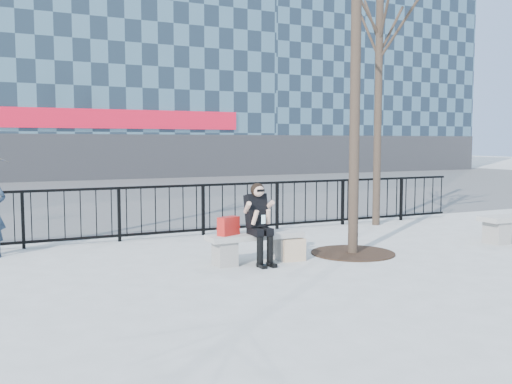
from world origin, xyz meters
name	(u,v)px	position (x,y,z in m)	size (l,w,h in m)	color
ground	(255,262)	(0.00, 0.00, 0.00)	(120.00, 120.00, 0.00)	#9B9C97
street_surface	(94,192)	(0.00, 15.00, 0.00)	(60.00, 23.00, 0.01)	#474747
railing	(194,210)	(0.00, 3.00, 0.55)	(14.00, 0.06, 1.10)	black
building_right	(342,28)	(20.00, 27.00, 10.30)	(16.20, 10.20, 20.60)	slate
tree_right	(380,3)	(4.50, 2.60, 5.24)	(2.80, 2.80, 7.00)	black
tree_grate	(353,253)	(1.90, -0.10, 0.01)	(1.50, 1.50, 0.02)	black
bench_main	(255,244)	(0.00, 0.00, 0.30)	(1.65, 0.46, 0.49)	slate
seated_woman	(260,224)	(0.00, -0.16, 0.67)	(0.50, 0.64, 1.34)	black
handbag	(228,226)	(-0.48, 0.02, 0.64)	(0.36, 0.17, 0.30)	red
shopping_bag	(294,250)	(0.63, -0.19, 0.19)	(0.40, 0.15, 0.38)	beige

